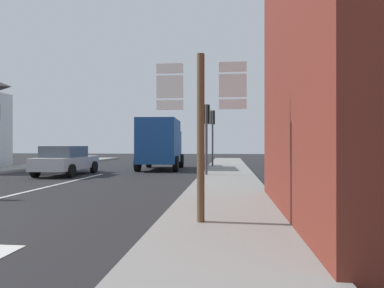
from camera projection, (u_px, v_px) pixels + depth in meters
ground_plane at (86, 178)px, 15.24m from camera, size 80.00×80.00×0.00m
sidewalk_right at (227, 183)px, 12.55m from camera, size 2.56×44.00×0.14m
lane_centre_stripe at (36, 190)px, 11.27m from camera, size 0.16×12.00×0.01m
sedan_far at (66, 160)px, 16.66m from camera, size 2.02×4.22×1.47m
delivery_truck at (161, 143)px, 20.35m from camera, size 2.69×5.10×3.05m
route_sign_post at (201, 125)px, 6.03m from camera, size 1.66×0.14×3.20m
traffic_light_far_right at (213, 126)px, 21.89m from camera, size 0.30×0.49×3.79m
traffic_light_near_right at (207, 124)px, 15.62m from camera, size 0.30×0.49×3.43m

